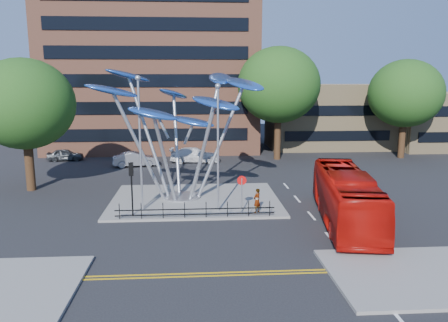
{
  "coord_description": "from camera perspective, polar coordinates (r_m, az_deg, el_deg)",
  "views": [
    {
      "loc": [
        -0.97,
        -24.62,
        8.76
      ],
      "look_at": [
        0.95,
        4.0,
        3.3
      ],
      "focal_mm": 35.0,
      "sensor_mm": 36.0,
      "label": 1
    }
  ],
  "objects": [
    {
      "name": "brick_tower",
      "position": [
        57.18,
        -9.27,
        16.9
      ],
      "size": [
        25.0,
        15.0,
        30.0
      ],
      "primitive_type": "cube",
      "color": "#975A42",
      "rests_on": "ground"
    },
    {
      "name": "traffic_light_island",
      "position": [
        28.09,
        -12.0,
        -2.1
      ],
      "size": [
        0.28,
        0.18,
        3.42
      ],
      "color": "black",
      "rests_on": "traffic_island"
    },
    {
      "name": "leaf_sculpture",
      "position": [
        31.37,
        -5.89,
        7.26
      ],
      "size": [
        12.72,
        9.54,
        9.51
      ],
      "color": "#9EA0A5",
      "rests_on": "traffic_island"
    },
    {
      "name": "tree_far",
      "position": [
        51.99,
        22.62,
        8.13
      ],
      "size": [
        8.0,
        8.0,
        10.81
      ],
      "color": "black",
      "rests_on": "ground"
    },
    {
      "name": "low_building_far",
      "position": [
        61.28,
        26.63,
        4.71
      ],
      "size": [
        12.0,
        8.0,
        7.0
      ],
      "primitive_type": "cube",
      "color": "tan",
      "rests_on": "ground"
    },
    {
      "name": "double_yellow_near",
      "position": [
        20.59,
        -0.81,
        -14.39
      ],
      "size": [
        40.0,
        0.12,
        0.01
      ],
      "primitive_type": "cube",
      "color": "gold",
      "rests_on": "ground"
    },
    {
      "name": "pedestrian_railing_front",
      "position": [
        27.56,
        -3.76,
        -6.58
      ],
      "size": [
        10.0,
        0.06,
        1.0
      ],
      "color": "black",
      "rests_on": "traffic_island"
    },
    {
      "name": "low_building_near",
      "position": [
        57.39,
        13.44,
        5.72
      ],
      "size": [
        15.0,
        8.0,
        8.0
      ],
      "primitive_type": "cube",
      "color": "tan",
      "rests_on": "ground"
    },
    {
      "name": "parked_car_right",
      "position": [
        46.25,
        -3.81,
        0.79
      ],
      "size": [
        5.32,
        2.3,
        1.53
      ],
      "primitive_type": "imported",
      "rotation": [
        0.0,
        0.0,
        1.54
      ],
      "color": "white",
      "rests_on": "ground"
    },
    {
      "name": "red_bus",
      "position": [
        27.8,
        15.61,
        -4.54
      ],
      "size": [
        4.55,
        11.84,
        3.22
      ],
      "primitive_type": "imported",
      "rotation": [
        0.0,
        0.0,
        -0.16
      ],
      "color": "#AF0D08",
      "rests_on": "ground"
    },
    {
      "name": "tree_left",
      "position": [
        37.04,
        -24.62,
        6.76
      ],
      "size": [
        7.6,
        7.6,
        10.32
      ],
      "color": "black",
      "rests_on": "ground"
    },
    {
      "name": "parked_car_left",
      "position": [
        50.0,
        -20.01,
        0.77
      ],
      "size": [
        3.93,
        1.97,
        1.29
      ],
      "primitive_type": "imported",
      "rotation": [
        0.0,
        0.0,
        1.69
      ],
      "color": "#383C3F",
      "rests_on": "ground"
    },
    {
      "name": "tree_right",
      "position": [
        47.48,
        7.15,
        9.81
      ],
      "size": [
        8.8,
        8.8,
        12.11
      ],
      "color": "black",
      "rests_on": "ground"
    },
    {
      "name": "double_yellow_far",
      "position": [
        20.32,
        -0.76,
        -14.75
      ],
      "size": [
        40.0,
        0.12,
        0.01
      ],
      "primitive_type": "cube",
      "color": "gold",
      "rests_on": "ground"
    },
    {
      "name": "pedestrian",
      "position": [
        28.49,
        4.33,
        -5.17
      ],
      "size": [
        0.69,
        0.67,
        1.6
      ],
      "primitive_type": "imported",
      "rotation": [
        0.0,
        0.0,
        3.86
      ],
      "color": "gray",
      "rests_on": "traffic_island"
    },
    {
      "name": "street_lamp_left",
      "position": [
        28.54,
        -10.94,
        3.72
      ],
      "size": [
        0.36,
        0.36,
        8.8
      ],
      "color": "#9EA0A5",
      "rests_on": "traffic_island"
    },
    {
      "name": "no_entry_sign_island",
      "position": [
        28.16,
        2.33,
        -3.51
      ],
      "size": [
        0.6,
        0.1,
        2.45
      ],
      "color": "#9EA0A5",
      "rests_on": "traffic_island"
    },
    {
      "name": "street_lamp_right",
      "position": [
        27.9,
        -0.79,
        3.22
      ],
      "size": [
        0.36,
        0.36,
        8.3
      ],
      "color": "#9EA0A5",
      "rests_on": "traffic_island"
    },
    {
      "name": "parked_car_mid",
      "position": [
        44.76,
        -11.47,
        0.23
      ],
      "size": [
        4.67,
        2.25,
        1.48
      ],
      "primitive_type": "imported",
      "rotation": [
        0.0,
        0.0,
        1.73
      ],
      "color": "#94959B",
      "rests_on": "ground"
    },
    {
      "name": "traffic_island",
      "position": [
        31.82,
        -3.77,
        -5.09
      ],
      "size": [
        12.0,
        9.0,
        0.15
      ],
      "primitive_type": "cube",
      "color": "slate",
      "rests_on": "ground"
    },
    {
      "name": "ground",
      "position": [
        26.14,
        -1.51,
        -8.81
      ],
      "size": [
        120.0,
        120.0,
        0.0
      ],
      "primitive_type": "plane",
      "color": "black",
      "rests_on": "ground"
    }
  ]
}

